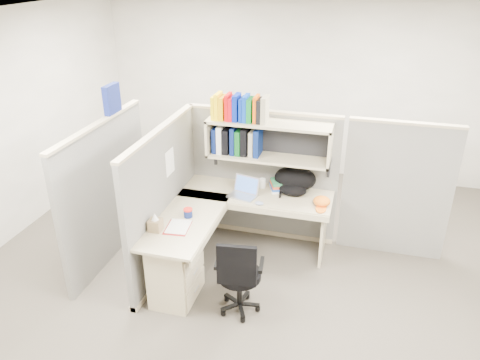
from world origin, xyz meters
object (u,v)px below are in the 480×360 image
(task_chair, at_px, (239,287))
(backpack, at_px, (294,181))
(laptop, at_px, (242,188))
(snack_canister, at_px, (188,213))
(desk, at_px, (199,249))

(task_chair, bearing_deg, backpack, 77.61)
(laptop, distance_m, snack_canister, 0.73)
(backpack, relative_size, task_chair, 0.55)
(snack_canister, bearing_deg, desk, -41.73)
(laptop, bearing_deg, backpack, 40.40)
(laptop, xyz_separation_m, backpack, (0.55, 0.27, 0.03))
(backpack, height_order, task_chair, backpack)
(backpack, bearing_deg, task_chair, -94.58)
(laptop, relative_size, backpack, 0.64)
(laptop, relative_size, task_chair, 0.35)
(desk, bearing_deg, backpack, 50.80)
(snack_canister, bearing_deg, task_chair, -34.57)
(desk, xyz_separation_m, task_chair, (0.53, -0.33, -0.13))
(laptop, xyz_separation_m, snack_canister, (-0.43, -0.59, -0.06))
(backpack, height_order, snack_canister, backpack)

